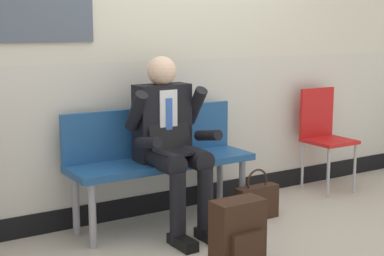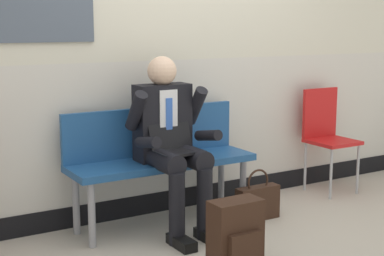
{
  "view_description": "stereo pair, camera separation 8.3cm",
  "coord_description": "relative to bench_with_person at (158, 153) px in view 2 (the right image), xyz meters",
  "views": [
    {
      "loc": [
        -2.29,
        -3.35,
        1.47
      ],
      "look_at": [
        -0.13,
        0.08,
        0.75
      ],
      "focal_mm": 54.58,
      "sensor_mm": 36.0,
      "label": 1
    },
    {
      "loc": [
        -2.22,
        -3.39,
        1.47
      ],
      "look_at": [
        -0.13,
        0.08,
        0.75
      ],
      "focal_mm": 54.58,
      "sensor_mm": 36.0,
      "label": 2
    }
  ],
  "objects": [
    {
      "name": "handbag",
      "position": [
        0.67,
        -0.34,
        -0.39
      ],
      "size": [
        0.36,
        0.1,
        0.4
      ],
      "color": "#331E14",
      "rests_on": "ground"
    },
    {
      "name": "ground_plane",
      "position": [
        0.26,
        -0.34,
        -0.53
      ],
      "size": [
        18.0,
        18.0,
        0.0
      ],
      "primitive_type": "plane",
      "color": "#B2A899"
    },
    {
      "name": "person_seated",
      "position": [
        0.0,
        -0.19,
        0.14
      ],
      "size": [
        0.57,
        0.7,
        1.25
      ],
      "color": "black",
      "rests_on": "ground"
    },
    {
      "name": "folding_chair",
      "position": [
        1.68,
        0.01,
        0.01
      ],
      "size": [
        0.38,
        0.38,
        0.91
      ],
      "color": "red",
      "rests_on": "ground"
    },
    {
      "name": "station_wall",
      "position": [
        0.24,
        0.28,
        0.81
      ],
      "size": [
        6.37,
        0.17,
        2.69
      ],
      "color": "beige",
      "rests_on": "ground"
    },
    {
      "name": "backpack",
      "position": [
        -0.0,
        -1.0,
        -0.32
      ],
      "size": [
        0.32,
        0.21,
        0.44
      ],
      "color": "#331E14",
      "rests_on": "ground"
    },
    {
      "name": "bench_with_person",
      "position": [
        0.0,
        0.0,
        0.0
      ],
      "size": [
        1.4,
        0.42,
        0.86
      ],
      "color": "navy",
      "rests_on": "ground"
    }
  ]
}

